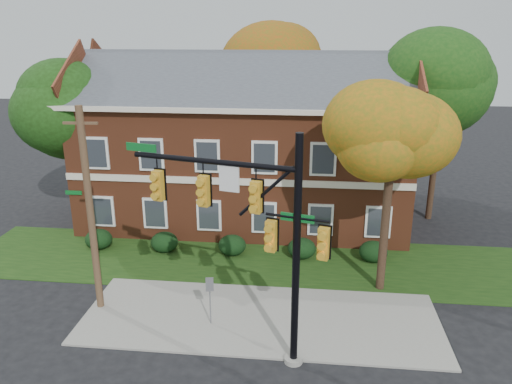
# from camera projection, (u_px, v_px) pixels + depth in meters

# --- Properties ---
(ground) EXTENTS (120.00, 120.00, 0.00)m
(ground) POSITION_uv_depth(u_px,v_px,m) (258.00, 334.00, 18.77)
(ground) COLOR black
(ground) RESTS_ON ground
(sidewalk) EXTENTS (14.00, 5.00, 0.08)m
(sidewalk) POSITION_uv_depth(u_px,v_px,m) (260.00, 318.00, 19.70)
(sidewalk) COLOR gray
(sidewalk) RESTS_ON ground
(grass_strip) EXTENTS (30.00, 6.00, 0.04)m
(grass_strip) POSITION_uv_depth(u_px,v_px,m) (270.00, 262.00, 24.42)
(grass_strip) COLOR #193811
(grass_strip) RESTS_ON ground
(apartment_building) EXTENTS (18.80, 8.80, 9.74)m
(apartment_building) POSITION_uv_depth(u_px,v_px,m) (245.00, 137.00, 28.68)
(apartment_building) COLOR brown
(apartment_building) RESTS_ON ground
(hedge_far_left) EXTENTS (1.40, 1.26, 1.05)m
(hedge_far_left) POSITION_uv_depth(u_px,v_px,m) (99.00, 239.00, 25.84)
(hedge_far_left) COLOR black
(hedge_far_left) RESTS_ON ground
(hedge_left) EXTENTS (1.40, 1.26, 1.05)m
(hedge_left) POSITION_uv_depth(u_px,v_px,m) (164.00, 242.00, 25.48)
(hedge_left) COLOR black
(hedge_left) RESTS_ON ground
(hedge_center) EXTENTS (1.40, 1.26, 1.05)m
(hedge_center) POSITION_uv_depth(u_px,v_px,m) (232.00, 245.00, 25.13)
(hedge_center) COLOR black
(hedge_center) RESTS_ON ground
(hedge_right) EXTENTS (1.40, 1.26, 1.05)m
(hedge_right) POSITION_uv_depth(u_px,v_px,m) (302.00, 248.00, 24.77)
(hedge_right) COLOR black
(hedge_right) RESTS_ON ground
(hedge_far_right) EXTENTS (1.40, 1.26, 1.05)m
(hedge_far_right) POSITION_uv_depth(u_px,v_px,m) (373.00, 252.00, 24.41)
(hedge_far_right) COLOR black
(hedge_far_right) RESTS_ON ground
(tree_near_right) EXTENTS (4.50, 4.25, 8.58)m
(tree_near_right) POSITION_uv_depth(u_px,v_px,m) (399.00, 141.00, 19.78)
(tree_near_right) COLOR black
(tree_near_right) RESTS_ON ground
(tree_left_rear) EXTENTS (5.40, 5.10, 8.88)m
(tree_left_rear) POSITION_uv_depth(u_px,v_px,m) (71.00, 107.00, 28.08)
(tree_left_rear) COLOR black
(tree_left_rear) RESTS_ON ground
(tree_right_rear) EXTENTS (6.30, 5.95, 10.62)m
(tree_right_rear) POSITION_uv_depth(u_px,v_px,m) (451.00, 82.00, 27.35)
(tree_right_rear) COLOR black
(tree_right_rear) RESTS_ON ground
(tree_far_rear) EXTENTS (6.84, 6.46, 11.52)m
(tree_far_rear) POSITION_uv_depth(u_px,v_px,m) (278.00, 59.00, 34.72)
(tree_far_rear) COLOR black
(tree_far_rear) RESTS_ON ground
(traffic_signal) EXTENTS (7.02, 1.94, 8.03)m
(traffic_signal) POSITION_uv_depth(u_px,v_px,m) (254.00, 222.00, 16.11)
(traffic_signal) COLOR gray
(traffic_signal) RESTS_ON ground
(utility_pole) EXTENTS (1.30, 0.29, 8.31)m
(utility_pole) POSITION_uv_depth(u_px,v_px,m) (90.00, 212.00, 19.22)
(utility_pole) COLOR brown
(utility_pole) RESTS_ON ground
(sign_post) EXTENTS (0.30, 0.08, 2.05)m
(sign_post) POSITION_uv_depth(u_px,v_px,m) (210.00, 293.00, 18.90)
(sign_post) COLOR slate
(sign_post) RESTS_ON ground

